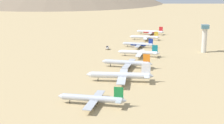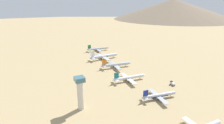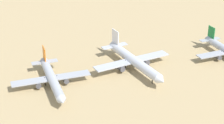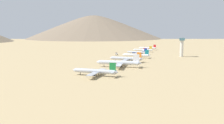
# 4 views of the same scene
# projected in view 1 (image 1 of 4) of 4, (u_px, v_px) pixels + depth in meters

# --- Properties ---
(ground_plane) EXTENTS (1800.00, 1800.00, 0.00)m
(ground_plane) POSITION_uv_depth(u_px,v_px,m) (135.00, 56.00, 314.78)
(ground_plane) COLOR tan
(parked_jet_0) EXTENTS (36.19, 29.53, 10.44)m
(parked_jet_0) POSITION_uv_depth(u_px,v_px,m) (150.00, 32.00, 437.92)
(parked_jet_0) COLOR silver
(parked_jet_0) RESTS_ON ground
(parked_jet_1) EXTENTS (35.46, 28.72, 10.25)m
(parked_jet_1) POSITION_uv_depth(u_px,v_px,m) (145.00, 37.00, 397.62)
(parked_jet_1) COLOR silver
(parked_jet_1) RESTS_ON ground
(parked_jet_2) EXTENTS (34.70, 28.34, 10.02)m
(parked_jet_2) POSITION_uv_depth(u_px,v_px,m) (138.00, 44.00, 354.01)
(parked_jet_2) COLOR #B2B7C1
(parked_jet_2) RESTS_ON ground
(parked_jet_3) EXTENTS (39.09, 31.79, 11.27)m
(parked_jet_3) POSITION_uv_depth(u_px,v_px,m) (139.00, 53.00, 311.99)
(parked_jet_3) COLOR silver
(parked_jet_3) RESTS_ON ground
(parked_jet_4) EXTENTS (41.78, 34.04, 12.04)m
(parked_jet_4) POSITION_uv_depth(u_px,v_px,m) (128.00, 63.00, 272.25)
(parked_jet_4) COLOR #B2B7C1
(parked_jet_4) RESTS_ON ground
(parked_jet_5) EXTENTS (47.07, 38.24, 13.57)m
(parked_jet_5) POSITION_uv_depth(u_px,v_px,m) (121.00, 75.00, 234.73)
(parked_jet_5) COLOR silver
(parked_jet_5) RESTS_ON ground
(parked_jet_6) EXTENTS (40.33, 32.76, 11.63)m
(parked_jet_6) POSITION_uv_depth(u_px,v_px,m) (93.00, 99.00, 190.95)
(parked_jet_6) COLOR #B2B7C1
(parked_jet_6) RESTS_ON ground
(service_truck) EXTENTS (2.68, 5.21, 3.90)m
(service_truck) POSITION_uv_depth(u_px,v_px,m) (107.00, 48.00, 343.86)
(service_truck) COLOR silver
(service_truck) RESTS_ON ground
(control_tower) EXTENTS (7.20, 7.20, 26.76)m
(control_tower) POSITION_uv_depth(u_px,v_px,m) (204.00, 37.00, 327.92)
(control_tower) COLOR beige
(control_tower) RESTS_ON ground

